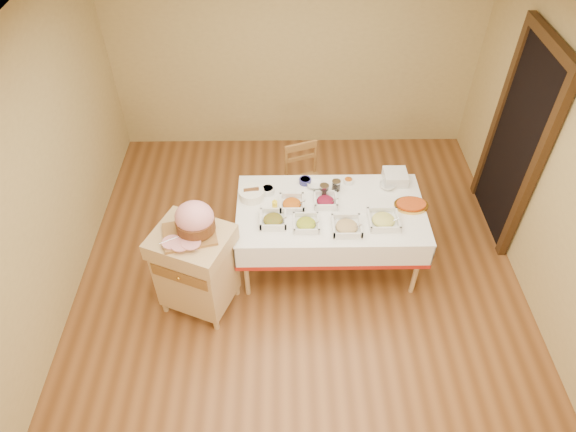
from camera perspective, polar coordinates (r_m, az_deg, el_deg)
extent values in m
plane|color=brown|center=(5.29, 1.29, -7.45)|extent=(5.00, 5.00, 0.00)
plane|color=white|center=(3.65, 1.96, 19.04)|extent=(5.00, 5.00, 0.00)
plane|color=tan|center=(6.46, 0.75, 17.85)|extent=(4.50, 0.00, 4.50)
plane|color=tan|center=(4.83, -26.25, 2.72)|extent=(0.00, 5.00, 5.00)
plane|color=tan|center=(4.98, 28.44, 3.17)|extent=(0.00, 5.00, 5.00)
cube|color=black|center=(5.73, 24.02, 7.19)|extent=(0.06, 0.90, 2.10)
cube|color=#3B2412|center=(5.37, 25.47, 3.96)|extent=(0.08, 0.10, 2.10)
cube|color=#3B2412|center=(6.10, 22.38, 10.03)|extent=(0.08, 0.10, 2.10)
cube|color=#3B2412|center=(5.21, 27.37, 16.84)|extent=(0.08, 1.10, 0.10)
cube|color=tan|center=(4.98, 4.76, 0.59)|extent=(1.80, 1.00, 0.04)
cylinder|color=tan|center=(4.95, -4.66, -6.01)|extent=(0.05, 0.05, 0.71)
cylinder|color=tan|center=(5.53, -4.28, 0.65)|extent=(0.05, 0.05, 0.71)
cylinder|color=tan|center=(5.10, 14.12, -5.64)|extent=(0.05, 0.05, 0.71)
cylinder|color=tan|center=(5.67, 12.51, 0.80)|extent=(0.05, 0.05, 0.71)
cube|color=white|center=(4.96, 4.78, 0.80)|extent=(1.82, 1.02, 0.01)
cube|color=tan|center=(4.88, -10.09, -6.20)|extent=(0.77, 0.71, 0.67)
cube|color=tan|center=(4.57, -10.72, -2.84)|extent=(0.83, 0.77, 0.17)
cube|color=brown|center=(4.55, -10.80, -6.90)|extent=(0.52, 0.22, 0.13)
sphere|color=gold|center=(4.54, -10.82, -7.00)|extent=(0.03, 0.03, 0.03)
cylinder|color=tan|center=(5.10, -12.96, -10.88)|extent=(0.06, 0.06, 0.11)
cylinder|color=tan|center=(5.36, -12.26, -7.03)|extent=(0.06, 0.06, 0.11)
cylinder|color=tan|center=(5.01, -6.64, -11.01)|extent=(0.06, 0.06, 0.11)
cylinder|color=tan|center=(5.28, -6.31, -7.08)|extent=(0.06, 0.06, 0.11)
cube|color=brown|center=(5.70, 2.01, 3.47)|extent=(0.50, 0.49, 0.03)
cylinder|color=brown|center=(5.68, 0.97, 0.28)|extent=(0.03, 0.03, 0.43)
cylinder|color=brown|center=(5.92, -0.19, 2.43)|extent=(0.03, 0.03, 0.43)
cylinder|color=brown|center=(5.78, 4.15, 1.08)|extent=(0.03, 0.03, 0.43)
cylinder|color=brown|center=(6.02, 2.88, 3.16)|extent=(0.03, 0.03, 0.43)
cylinder|color=brown|center=(5.64, -0.20, 5.80)|extent=(0.03, 0.03, 0.46)
cylinder|color=brown|center=(5.74, 3.04, 6.51)|extent=(0.03, 0.03, 0.46)
cube|color=brown|center=(5.57, 1.46, 7.71)|extent=(0.35, 0.14, 0.09)
cube|color=brown|center=(4.50, -10.88, -1.99)|extent=(0.45, 0.36, 0.03)
ellipsoid|color=pink|center=(4.41, -10.37, -0.13)|extent=(0.33, 0.30, 0.29)
cylinder|color=#583014|center=(4.47, -10.24, -0.85)|extent=(0.34, 0.34, 0.11)
cube|color=silver|center=(4.38, -11.92, -3.48)|extent=(0.28, 0.13, 0.00)
cylinder|color=silver|center=(4.46, -12.14, -2.28)|extent=(0.33, 0.10, 0.01)
cube|color=silver|center=(4.80, -1.65, -0.62)|extent=(0.25, 0.25, 0.02)
ellipsoid|color=#A23712|center=(4.78, -1.66, -0.42)|extent=(0.19, 0.19, 0.07)
cylinder|color=silver|center=(4.76, -1.00, -0.58)|extent=(0.15, 0.01, 0.11)
cube|color=silver|center=(4.77, 2.02, -1.05)|extent=(0.24, 0.24, 0.01)
ellipsoid|color=gold|center=(4.75, 2.02, -0.85)|extent=(0.18, 0.18, 0.06)
cylinder|color=silver|center=(4.74, 2.68, -1.03)|extent=(0.13, 0.01, 0.10)
cube|color=silver|center=(4.76, 6.52, -1.40)|extent=(0.27, 0.27, 0.02)
ellipsoid|color=tan|center=(4.75, 6.54, -1.18)|extent=(0.21, 0.21, 0.07)
cylinder|color=silver|center=(4.73, 7.29, -1.37)|extent=(0.15, 0.01, 0.11)
cube|color=silver|center=(4.88, 10.53, -0.67)|extent=(0.28, 0.28, 0.02)
ellipsoid|color=#C6C85F|center=(4.86, 10.57, -0.45)|extent=(0.22, 0.22, 0.08)
cylinder|color=silver|center=(4.85, 11.34, -0.66)|extent=(0.15, 0.01, 0.11)
cube|color=silver|center=(4.96, 0.43, 1.16)|extent=(0.24, 0.24, 0.02)
ellipsoid|color=#B8540D|center=(4.94, 0.43, 1.36)|extent=(0.18, 0.18, 0.06)
cylinder|color=silver|center=(4.92, 1.04, 1.23)|extent=(0.16, 0.01, 0.11)
cube|color=silver|center=(5.00, 4.17, 1.49)|extent=(0.22, 0.22, 0.02)
ellipsoid|color=maroon|center=(4.99, 4.19, 1.68)|extent=(0.17, 0.17, 0.06)
cylinder|color=silver|center=(4.97, 4.77, 1.56)|extent=(0.15, 0.01, 0.11)
cylinder|color=silver|center=(5.10, -2.26, 2.88)|extent=(0.13, 0.13, 0.06)
cylinder|color=black|center=(5.08, -2.27, 3.04)|extent=(0.11, 0.11, 0.02)
cylinder|color=navy|center=(5.21, 1.92, 3.92)|extent=(0.12, 0.12, 0.05)
cylinder|color=maroon|center=(5.20, 1.92, 4.06)|extent=(0.10, 0.10, 0.02)
cylinder|color=silver|center=(5.25, 6.72, 3.88)|extent=(0.10, 0.10, 0.05)
cylinder|color=#B8540D|center=(5.24, 6.73, 4.01)|extent=(0.08, 0.08, 0.02)
imported|color=silver|center=(5.18, 3.06, 3.48)|extent=(0.18, 0.18, 0.04)
imported|color=silver|center=(5.26, 11.00, 3.38)|extent=(0.17, 0.17, 0.05)
cylinder|color=silver|center=(5.07, 4.02, 2.84)|extent=(0.09, 0.09, 0.11)
cylinder|color=silver|center=(5.03, 4.05, 3.35)|extent=(0.09, 0.09, 0.01)
cylinder|color=black|center=(5.08, 4.01, 2.71)|extent=(0.07, 0.07, 0.08)
cylinder|color=silver|center=(5.14, 5.37, 3.35)|extent=(0.08, 0.08, 0.10)
cylinder|color=silver|center=(5.10, 5.41, 3.83)|extent=(0.09, 0.09, 0.01)
cylinder|color=black|center=(5.14, 5.36, 3.23)|extent=(0.07, 0.07, 0.07)
cylinder|color=yellow|center=(4.87, -1.48, 1.05)|extent=(0.05, 0.05, 0.13)
cone|color=yellow|center=(4.81, -1.50, 1.75)|extent=(0.03, 0.03, 0.03)
cylinder|color=white|center=(5.04, -4.07, 2.45)|extent=(0.25, 0.25, 0.09)
cube|color=silver|center=(5.35, 11.73, 3.85)|extent=(0.23, 0.23, 0.01)
cube|color=silver|center=(5.35, 11.75, 3.97)|extent=(0.23, 0.23, 0.01)
cube|color=silver|center=(5.34, 11.77, 4.09)|extent=(0.23, 0.23, 0.01)
cube|color=silver|center=(5.33, 11.79, 4.21)|extent=(0.23, 0.23, 0.01)
cube|color=silver|center=(5.32, 11.82, 4.33)|extent=(0.23, 0.23, 0.01)
cube|color=silver|center=(5.31, 11.84, 4.45)|extent=(0.23, 0.23, 0.01)
cube|color=silver|center=(5.30, 11.86, 4.57)|extent=(0.23, 0.23, 0.01)
cube|color=silver|center=(5.29, 11.88, 4.69)|extent=(0.23, 0.23, 0.01)
ellipsoid|color=gold|center=(5.09, 13.51, 1.16)|extent=(0.33, 0.24, 0.03)
ellipsoid|color=#BC4714|center=(5.08, 13.53, 1.25)|extent=(0.28, 0.20, 0.03)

